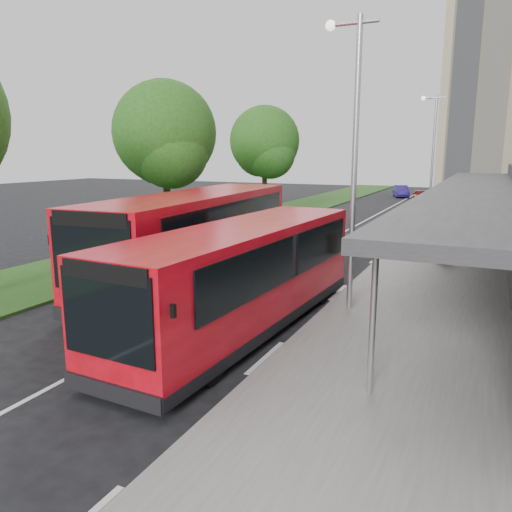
% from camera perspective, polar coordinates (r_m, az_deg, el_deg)
% --- Properties ---
extents(ground, '(120.00, 120.00, 0.00)m').
position_cam_1_polar(ground, '(14.81, -7.53, -6.53)').
color(ground, black).
rests_on(ground, ground).
extents(pavement, '(5.00, 80.00, 0.15)m').
position_cam_1_polar(pavement, '(32.18, 21.85, 2.77)').
color(pavement, slate).
rests_on(pavement, ground).
extents(grass_verge, '(5.00, 80.00, 0.10)m').
position_cam_1_polar(grass_verge, '(35.32, 0.30, 4.30)').
color(grass_verge, '#1F4014').
rests_on(grass_verge, ground).
extents(lane_centre_line, '(0.12, 70.00, 0.01)m').
position_cam_1_polar(lane_centre_line, '(28.27, 8.99, 2.19)').
color(lane_centre_line, silver).
rests_on(lane_centre_line, ground).
extents(kerb_dashes, '(0.12, 56.00, 0.01)m').
position_cam_1_polar(kerb_dashes, '(31.46, 16.83, 2.80)').
color(kerb_dashes, silver).
rests_on(kerb_dashes, ground).
extents(tree_mid, '(5.04, 5.04, 8.10)m').
position_cam_1_polar(tree_mid, '(25.51, -10.32, 12.93)').
color(tree_mid, black).
rests_on(tree_mid, ground).
extents(tree_far, '(4.90, 4.90, 7.88)m').
position_cam_1_polar(tree_far, '(35.99, 1.01, 12.47)').
color(tree_far, black).
rests_on(tree_far, ground).
extents(lamp_post_near, '(1.44, 0.28, 8.00)m').
position_cam_1_polar(lamp_post_near, '(14.26, 10.93, 11.94)').
color(lamp_post_near, '#9C9EA5').
rests_on(lamp_post_near, pavement).
extents(lamp_post_far, '(1.44, 0.28, 8.00)m').
position_cam_1_polar(lamp_post_far, '(34.00, 19.45, 11.24)').
color(lamp_post_far, '#9C9EA5').
rests_on(lamp_post_far, pavement).
extents(bus_main, '(3.00, 9.94, 2.78)m').
position_cam_1_polar(bus_main, '(13.04, -1.46, -2.43)').
color(bus_main, red).
rests_on(bus_main, ground).
extents(bus_second, '(3.66, 11.52, 3.22)m').
position_cam_1_polar(bus_second, '(17.86, -6.78, 2.09)').
color(bus_second, red).
rests_on(bus_second, ground).
extents(litter_bin, '(0.63, 0.63, 0.87)m').
position_cam_1_polar(litter_bin, '(21.83, 20.39, 0.35)').
color(litter_bin, '#392517').
rests_on(litter_bin, pavement).
extents(bollard, '(0.20, 0.20, 1.10)m').
position_cam_1_polar(bollard, '(31.37, 19.33, 3.90)').
color(bollard, '#F1F10C').
rests_on(bollard, pavement).
extents(car_near, '(1.51, 3.27, 1.08)m').
position_cam_1_polar(car_near, '(51.73, 18.18, 6.62)').
color(car_near, '#5C130D').
rests_on(car_near, ground).
extents(car_far, '(2.34, 3.98, 1.24)m').
position_cam_1_polar(car_far, '(55.44, 16.23, 7.12)').
color(car_far, navy).
rests_on(car_far, ground).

